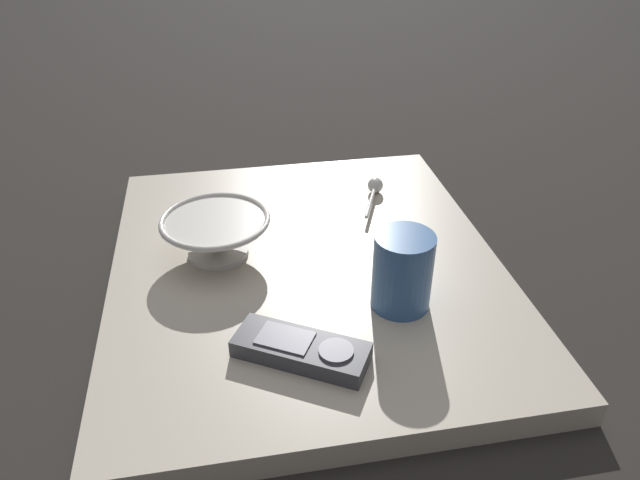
# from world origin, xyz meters

# --- Properties ---
(ground_plane) EXTENTS (6.00, 6.00, 0.00)m
(ground_plane) POSITION_xyz_m (0.00, 0.00, 0.00)
(ground_plane) COLOR black
(table) EXTENTS (0.53, 0.62, 0.03)m
(table) POSITION_xyz_m (0.00, 0.00, 0.02)
(table) COLOR #B7AD99
(table) RESTS_ON ground
(cereal_bowl) EXTENTS (0.16, 0.16, 0.06)m
(cereal_bowl) POSITION_xyz_m (-0.12, 0.04, 0.07)
(cereal_bowl) COLOR beige
(cereal_bowl) RESTS_ON table
(coffee_mug) EXTENTS (0.07, 0.07, 0.10)m
(coffee_mug) POSITION_xyz_m (0.10, -0.11, 0.08)
(coffee_mug) COLOR #33598C
(coffee_mug) RESTS_ON table
(teaspoon) EXTENTS (0.06, 0.11, 0.03)m
(teaspoon) POSITION_xyz_m (0.14, 0.17, 0.05)
(teaspoon) COLOR silver
(teaspoon) RESTS_ON table
(tv_remote_near) EXTENTS (0.16, 0.12, 0.02)m
(tv_remote_near) POSITION_xyz_m (-0.04, -0.19, 0.05)
(tv_remote_near) COLOR #38383D
(tv_remote_near) RESTS_ON table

